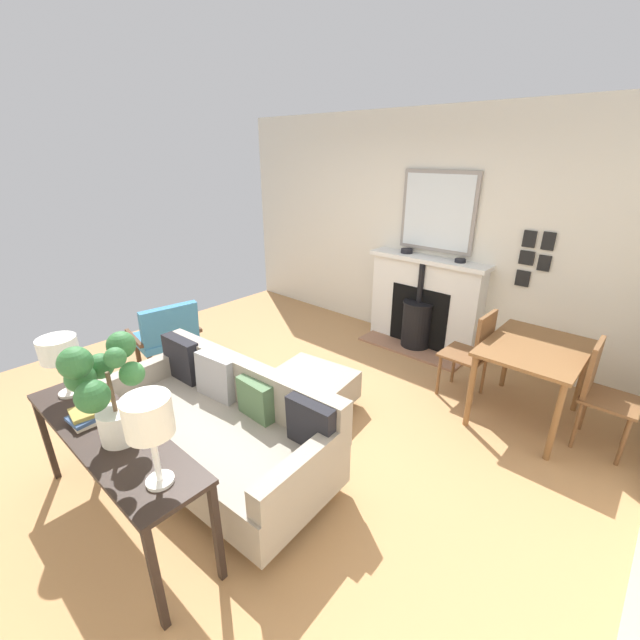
% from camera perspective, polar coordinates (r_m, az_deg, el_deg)
% --- Properties ---
extents(ground_plane, '(4.87, 5.65, 0.01)m').
position_cam_1_polar(ground_plane, '(4.05, -6.13, -12.38)').
color(ground_plane, '#A87A4C').
extents(wall_left, '(0.12, 5.65, 2.76)m').
position_cam_1_polar(wall_left, '(5.34, 13.27, 11.92)').
color(wall_left, beige).
rests_on(wall_left, ground).
extents(fireplace, '(0.58, 1.47, 1.13)m').
position_cam_1_polar(fireplace, '(5.24, 14.02, 1.78)').
color(fireplace, '#93664C').
rests_on(fireplace, ground).
extents(mirror_over_mantel, '(0.04, 0.91, 0.91)m').
position_cam_1_polar(mirror_over_mantel, '(5.09, 15.97, 14.21)').
color(mirror_over_mantel, gray).
extents(mantel_bowl_near, '(0.15, 0.15, 0.05)m').
position_cam_1_polar(mantel_bowl_near, '(5.24, 11.92, 9.36)').
color(mantel_bowl_near, black).
rests_on(mantel_bowl_near, fireplace).
extents(mantel_bowl_far, '(0.12, 0.12, 0.04)m').
position_cam_1_polar(mantel_bowl_far, '(4.94, 18.83, 7.82)').
color(mantel_bowl_far, black).
rests_on(mantel_bowl_far, fireplace).
extents(sofa, '(1.00, 1.99, 0.79)m').
position_cam_1_polar(sofa, '(3.36, -13.78, -13.99)').
color(sofa, '#B2B2B7').
rests_on(sofa, ground).
extents(ottoman, '(0.72, 0.80, 0.36)m').
position_cam_1_polar(ottoman, '(3.94, -1.12, -9.27)').
color(ottoman, '#B2B2B7').
rests_on(ottoman, ground).
extents(armchair_accent, '(0.76, 0.68, 0.80)m').
position_cam_1_polar(armchair_accent, '(4.83, -20.43, -1.75)').
color(armchair_accent, '#4C3321').
rests_on(armchair_accent, ground).
extents(console_table, '(0.42, 1.65, 0.73)m').
position_cam_1_polar(console_table, '(2.92, -26.93, -14.80)').
color(console_table, black).
rests_on(console_table, ground).
extents(table_lamp_near_end, '(0.24, 0.24, 0.43)m').
position_cam_1_polar(table_lamp_near_end, '(3.25, -32.41, -3.70)').
color(table_lamp_near_end, beige).
rests_on(table_lamp_near_end, console_table).
extents(table_lamp_far_end, '(0.23, 0.23, 0.50)m').
position_cam_1_polar(table_lamp_far_end, '(2.17, -22.62, -12.61)').
color(table_lamp_far_end, white).
rests_on(table_lamp_far_end, console_table).
extents(potted_plant, '(0.41, 0.44, 0.65)m').
position_cam_1_polar(potted_plant, '(2.57, -27.69, -8.06)').
color(potted_plant, silver).
rests_on(potted_plant, console_table).
extents(book_stack, '(0.29, 0.21, 0.08)m').
position_cam_1_polar(book_stack, '(3.01, -28.74, -11.24)').
color(book_stack, beige).
rests_on(book_stack, console_table).
extents(dining_table, '(1.00, 0.77, 0.73)m').
position_cam_1_polar(dining_table, '(4.06, 27.47, -4.52)').
color(dining_table, brown).
rests_on(dining_table, ground).
extents(dining_chair_near_fireplace, '(0.41, 0.41, 0.92)m').
position_cam_1_polar(dining_chair_near_fireplace, '(4.22, 20.54, -3.77)').
color(dining_chair_near_fireplace, brown).
rests_on(dining_chair_near_fireplace, ground).
extents(dining_chair_by_back_wall, '(0.40, 0.40, 0.91)m').
position_cam_1_polar(dining_chair_by_back_wall, '(4.04, 34.28, -7.73)').
color(dining_chair_by_back_wall, brown).
rests_on(dining_chair_by_back_wall, ground).
extents(photo_gallery_row, '(0.02, 0.30, 0.59)m').
position_cam_1_polar(photo_gallery_row, '(4.79, 27.45, 7.81)').
color(photo_gallery_row, black).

